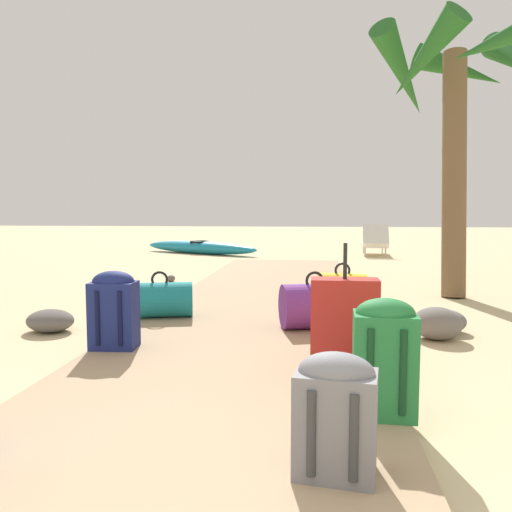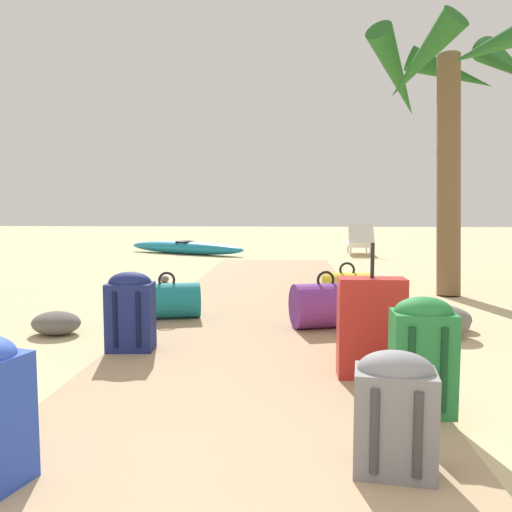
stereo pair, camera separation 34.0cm
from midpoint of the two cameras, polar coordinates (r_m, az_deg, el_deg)
The scene contains 17 objects.
ground_plane at distance 5.00m, azimuth 1.55°, elevation -7.79°, with size 60.00×60.00×0.00m, color #CCB789.
boardwalk at distance 5.94m, azimuth 2.37°, elevation -5.34°, with size 2.15×9.66×0.08m, color tan.
duffel_bag_teal at distance 5.04m, azimuth -8.75°, elevation -4.83°, with size 0.69×0.48×0.45m.
backpack_navy at distance 3.96m, azimuth -13.17°, elevation -5.63°, with size 0.35×0.27×0.59m.
duffel_bag_purple at distance 4.57m, azimuth 8.64°, elevation -5.52°, with size 0.65×0.53×0.51m.
backpack_orange at distance 3.80m, azimuth 12.45°, elevation -6.22°, with size 0.27×0.22×0.57m.
backpack_grey at distance 2.13m, azimuth 13.58°, elevation -16.50°, with size 0.34×0.26×0.49m.
suitcase_red at distance 3.25m, azimuth 12.77°, elevation -7.91°, with size 0.41×0.19×0.84m.
backpack_green at distance 2.74m, azimuth 17.64°, elevation -10.43°, with size 0.32×0.26×0.60m.
duffel_bag_yellow at distance 5.43m, azimuth 11.34°, elevation -3.91°, with size 0.55×0.44×0.50m.
palm_tree_far_right at distance 7.37m, azimuth 22.89°, elevation 16.78°, with size 2.22×2.24×3.57m.
lounge_chair at distance 13.02m, azimuth 13.78°, elevation 1.50°, with size 0.69×1.58×0.78m.
kayak at distance 13.23m, azimuth -5.57°, elevation 0.97°, with size 3.40×2.11×0.33m.
rock_left_mid at distance 8.10m, azimuth -8.27°, elevation -2.49°, with size 0.18×0.13×0.10m, color #5B5651.
rock_right_near at distance 5.13m, azimuth 22.37°, elevation -6.70°, with size 0.34×0.30×0.20m, color slate.
rock_left_far at distance 5.05m, azimuth -20.14°, elevation -6.78°, with size 0.38×0.45×0.21m, color #5B5651.
rock_right_far at distance 4.79m, azimuth 21.44°, elevation -7.00°, with size 0.42×0.39×0.28m, color slate.
Camera 1 is at (0.59, -0.98, 1.12)m, focal length 35.96 mm.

